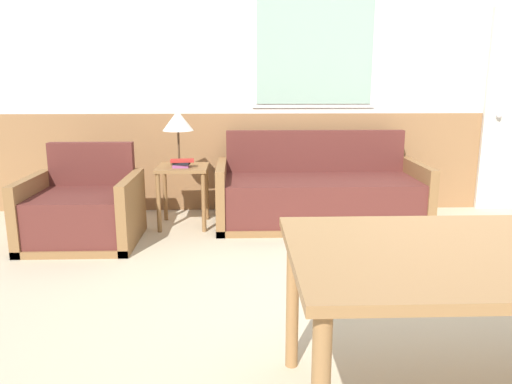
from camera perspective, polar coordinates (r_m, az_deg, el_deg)
ground_plane at (r=3.02m, az=17.21°, el=-14.41°), size 16.00×16.00×0.00m
wall_back at (r=5.25m, az=8.65°, el=12.75°), size 7.20×0.09×2.70m
couch at (r=4.77m, az=7.25°, el=-0.49°), size 1.93×0.84×0.86m
armchair at (r=4.43m, az=-19.12°, el=-2.27°), size 0.90×0.81×0.81m
side_table at (r=4.67m, az=-8.35°, el=1.56°), size 0.46×0.46×0.57m
table_lamp at (r=4.68m, az=-8.92°, el=7.89°), size 0.29×0.29×0.50m
book_stack at (r=4.57m, az=-8.51°, el=3.29°), size 0.22×0.14×0.07m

